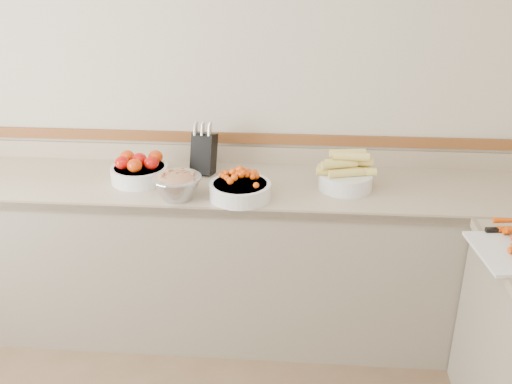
# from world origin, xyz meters

# --- Properties ---
(back_wall) EXTENTS (4.00, 0.00, 4.00)m
(back_wall) POSITION_xyz_m (0.00, 2.00, 1.30)
(back_wall) COLOR beige
(back_wall) RESTS_ON ground_plane
(counter_back) EXTENTS (4.00, 0.65, 1.08)m
(counter_back) POSITION_xyz_m (0.00, 1.68, 0.45)
(counter_back) COLOR tan
(counter_back) RESTS_ON ground_plane
(knife_block) EXTENTS (0.15, 0.17, 0.29)m
(knife_block) POSITION_xyz_m (0.03, 1.82, 1.02)
(knife_block) COLOR black
(knife_block) RESTS_ON counter_back
(tomato_bowl) EXTENTS (0.31, 0.31, 0.15)m
(tomato_bowl) POSITION_xyz_m (-0.30, 1.68, 0.96)
(tomato_bowl) COLOR white
(tomato_bowl) RESTS_ON counter_back
(cherry_tomato_bowl) EXTENTS (0.31, 0.31, 0.17)m
(cherry_tomato_bowl) POSITION_xyz_m (0.26, 1.50, 0.96)
(cherry_tomato_bowl) COLOR white
(cherry_tomato_bowl) RESTS_ON counter_back
(corn_bowl) EXTENTS (0.31, 0.28, 0.20)m
(corn_bowl) POSITION_xyz_m (0.79, 1.66, 0.97)
(corn_bowl) COLOR white
(corn_bowl) RESTS_ON counter_back
(rhubarb_bowl) EXTENTS (0.25, 0.25, 0.14)m
(rhubarb_bowl) POSITION_xyz_m (-0.05, 1.47, 0.97)
(rhubarb_bowl) COLOR #B2B2BA
(rhubarb_bowl) RESTS_ON counter_back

